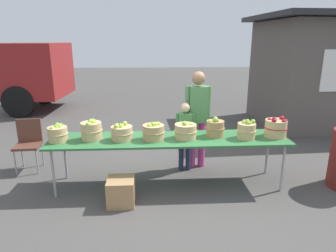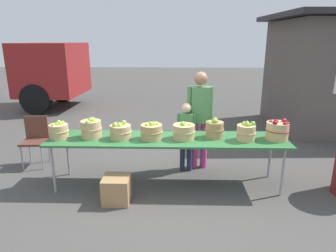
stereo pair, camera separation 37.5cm
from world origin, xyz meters
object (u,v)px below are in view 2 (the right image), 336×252
apple_basket_green_4 (184,131)px  apple_basket_green_5 (214,129)px  apple_basket_green_1 (91,128)px  market_table (167,140)px  vendor_adult (200,113)px  folding_chair (35,137)px  apple_basket_green_6 (246,132)px  apple_basket_red_0 (277,130)px  apple_basket_green_3 (151,131)px  apple_basket_green_0 (59,131)px  apple_basket_green_2 (120,131)px  produce_crate (117,189)px  child_customer (186,132)px

apple_basket_green_4 → apple_basket_green_5: apple_basket_green_5 is taller
apple_basket_green_1 → market_table: bearing=-0.2°
apple_basket_green_1 → vendor_adult: (1.65, 0.66, 0.08)m
vendor_adult → folding_chair: bearing=-5.8°
apple_basket_green_1 → apple_basket_green_4: bearing=-0.9°
apple_basket_green_6 → apple_basket_red_0: 0.46m
apple_basket_green_3 → apple_basket_green_6: 1.36m
apple_basket_green_3 → vendor_adult: vendor_adult is taller
vendor_adult → apple_basket_green_6: bearing=125.4°
apple_basket_green_4 → apple_basket_green_0: bearing=-179.2°
apple_basket_green_3 → vendor_adult: bearing=43.2°
market_table → apple_basket_green_2: (-0.69, -0.03, 0.14)m
apple_basket_green_3 → produce_crate: size_ratio=0.92×
apple_basket_green_5 → folding_chair: 3.13m
market_table → apple_basket_green_3: 0.28m
apple_basket_green_3 → apple_basket_green_1: bearing=177.0°
market_table → apple_basket_green_0: apple_basket_green_0 is taller
apple_basket_green_3 → folding_chair: 2.27m
apple_basket_green_0 → apple_basket_green_5: bearing=2.5°
market_table → apple_basket_green_6: size_ratio=12.22×
apple_basket_green_3 → apple_basket_green_5: 0.93m
apple_basket_green_0 → apple_basket_green_3: apple_basket_green_3 is taller
apple_basket_green_3 → child_customer: bearing=46.9°
apple_basket_green_6 → child_customer: bearing=145.1°
apple_basket_green_1 → apple_basket_green_2: (0.44, -0.03, -0.03)m
vendor_adult → folding_chair: vendor_adult is taller
market_table → vendor_adult: 0.88m
market_table → apple_basket_green_1: 1.14m
market_table → apple_basket_green_1: size_ratio=11.05×
apple_basket_red_0 → apple_basket_green_5: bearing=175.6°
apple_basket_green_0 → apple_basket_green_1: size_ratio=0.92×
apple_basket_green_0 → vendor_adult: size_ratio=0.18×
apple_basket_green_5 → child_customer: child_customer is taller
child_customer → apple_basket_green_6: bearing=150.3°
apple_basket_red_0 → vendor_adult: vendor_adult is taller
apple_basket_green_6 → vendor_adult: (-0.61, 0.73, 0.10)m
market_table → apple_basket_green_4: apple_basket_green_4 is taller
apple_basket_green_3 → apple_basket_red_0: size_ratio=0.99×
folding_chair → market_table: bearing=-21.4°
apple_basket_green_4 → apple_basket_green_2: bearing=-179.2°
apple_basket_green_4 → apple_basket_green_6: size_ratio=1.18×
apple_basket_green_4 → vendor_adult: vendor_adult is taller
apple_basket_green_5 → vendor_adult: 0.64m
apple_basket_green_2 → folding_chair: apple_basket_green_2 is taller
apple_basket_green_2 → child_customer: (0.98, 0.55, -0.17)m
market_table → apple_basket_green_0: (-1.60, -0.04, 0.15)m
apple_basket_green_0 → apple_basket_red_0: bearing=0.6°
apple_basket_green_1 → apple_basket_green_5: (1.82, 0.05, -0.01)m
apple_basket_green_2 → produce_crate: apple_basket_green_2 is taller
child_customer → apple_basket_green_5: bearing=136.0°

